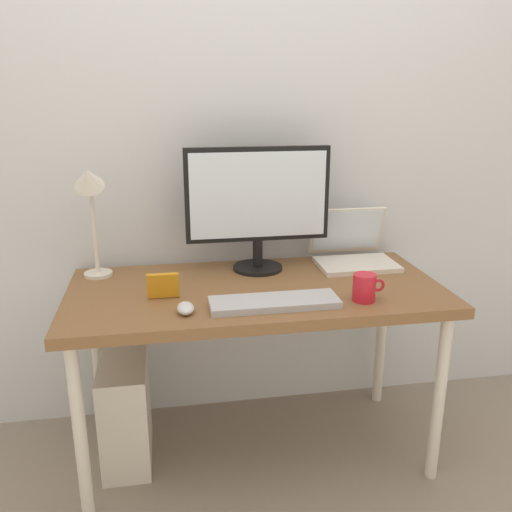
{
  "coord_description": "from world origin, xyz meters",
  "views": [
    {
      "loc": [
        -0.33,
        -1.86,
        1.42
      ],
      "look_at": [
        0.0,
        0.0,
        0.83
      ],
      "focal_mm": 38.05,
      "sensor_mm": 36.0,
      "label": 1
    }
  ],
  "objects_px": {
    "photo_frame": "(163,286)",
    "laptop": "(352,250)",
    "computer_tower": "(126,410)",
    "keyboard": "(274,302)",
    "mouse": "(186,308)",
    "desk_lamp": "(90,196)",
    "coffee_mug": "(365,287)",
    "desk": "(256,303)",
    "monitor": "(258,201)"
  },
  "relations": [
    {
      "from": "photo_frame",
      "to": "laptop",
      "type": "bearing_deg",
      "value": 19.33
    },
    {
      "from": "laptop",
      "to": "computer_tower",
      "type": "bearing_deg",
      "value": -169.94
    },
    {
      "from": "keyboard",
      "to": "mouse",
      "type": "bearing_deg",
      "value": -177.81
    },
    {
      "from": "desk_lamp",
      "to": "coffee_mug",
      "type": "height_order",
      "value": "desk_lamp"
    },
    {
      "from": "desk_lamp",
      "to": "mouse",
      "type": "height_order",
      "value": "desk_lamp"
    },
    {
      "from": "laptop",
      "to": "photo_frame",
      "type": "relative_size",
      "value": 2.91
    },
    {
      "from": "desk_lamp",
      "to": "mouse",
      "type": "bearing_deg",
      "value": -51.38
    },
    {
      "from": "desk",
      "to": "computer_tower",
      "type": "xyz_separation_m",
      "value": [
        -0.51,
        0.05,
        -0.44
      ]
    },
    {
      "from": "laptop",
      "to": "monitor",
      "type": "bearing_deg",
      "value": -177.11
    },
    {
      "from": "desk",
      "to": "keyboard",
      "type": "relative_size",
      "value": 3.14
    },
    {
      "from": "desk_lamp",
      "to": "coffee_mug",
      "type": "distance_m",
      "value": 1.06
    },
    {
      "from": "laptop",
      "to": "keyboard",
      "type": "bearing_deg",
      "value": -135.79
    },
    {
      "from": "laptop",
      "to": "keyboard",
      "type": "distance_m",
      "value": 0.59
    },
    {
      "from": "desk",
      "to": "photo_frame",
      "type": "height_order",
      "value": "photo_frame"
    },
    {
      "from": "coffee_mug",
      "to": "photo_frame",
      "type": "relative_size",
      "value": 1.04
    },
    {
      "from": "mouse",
      "to": "computer_tower",
      "type": "distance_m",
      "value": 0.62
    },
    {
      "from": "mouse",
      "to": "coffee_mug",
      "type": "relative_size",
      "value": 0.78
    },
    {
      "from": "laptop",
      "to": "keyboard",
      "type": "height_order",
      "value": "laptop"
    },
    {
      "from": "keyboard",
      "to": "computer_tower",
      "type": "height_order",
      "value": "keyboard"
    },
    {
      "from": "laptop",
      "to": "keyboard",
      "type": "xyz_separation_m",
      "value": [
        -0.42,
        -0.41,
        -0.04
      ]
    },
    {
      "from": "desk_lamp",
      "to": "computer_tower",
      "type": "distance_m",
      "value": 0.84
    },
    {
      "from": "keyboard",
      "to": "coffee_mug",
      "type": "height_order",
      "value": "coffee_mug"
    },
    {
      "from": "desk_lamp",
      "to": "photo_frame",
      "type": "bearing_deg",
      "value": -45.71
    },
    {
      "from": "mouse",
      "to": "keyboard",
      "type": "bearing_deg",
      "value": 2.19
    },
    {
      "from": "laptop",
      "to": "photo_frame",
      "type": "height_order",
      "value": "laptop"
    },
    {
      "from": "desk",
      "to": "computer_tower",
      "type": "distance_m",
      "value": 0.67
    },
    {
      "from": "monitor",
      "to": "keyboard",
      "type": "relative_size",
      "value": 1.3
    },
    {
      "from": "desk",
      "to": "photo_frame",
      "type": "relative_size",
      "value": 12.56
    },
    {
      "from": "monitor",
      "to": "mouse",
      "type": "xyz_separation_m",
      "value": [
        -0.31,
        -0.4,
        -0.26
      ]
    },
    {
      "from": "desk_lamp",
      "to": "monitor",
      "type": "bearing_deg",
      "value": -0.07
    },
    {
      "from": "monitor",
      "to": "keyboard",
      "type": "xyz_separation_m",
      "value": [
        -0.01,
        -0.39,
        -0.27
      ]
    },
    {
      "from": "photo_frame",
      "to": "monitor",
      "type": "bearing_deg",
      "value": 33.93
    },
    {
      "from": "mouse",
      "to": "computer_tower",
      "type": "bearing_deg",
      "value": 133.83
    },
    {
      "from": "monitor",
      "to": "coffee_mug",
      "type": "relative_size",
      "value": 4.97
    },
    {
      "from": "mouse",
      "to": "desk",
      "type": "bearing_deg",
      "value": 36.8
    },
    {
      "from": "computer_tower",
      "to": "photo_frame",
      "type": "bearing_deg",
      "value": -31.93
    },
    {
      "from": "monitor",
      "to": "coffee_mug",
      "type": "xyz_separation_m",
      "value": [
        0.3,
        -0.4,
        -0.23
      ]
    },
    {
      "from": "keyboard",
      "to": "desk",
      "type": "bearing_deg",
      "value": 98.84
    },
    {
      "from": "desk_lamp",
      "to": "mouse",
      "type": "distance_m",
      "value": 0.6
    },
    {
      "from": "coffee_mug",
      "to": "desk_lamp",
      "type": "bearing_deg",
      "value": 156.99
    },
    {
      "from": "mouse",
      "to": "monitor",
      "type": "bearing_deg",
      "value": 52.08
    },
    {
      "from": "monitor",
      "to": "laptop",
      "type": "height_order",
      "value": "monitor"
    },
    {
      "from": "desk_lamp",
      "to": "computer_tower",
      "type": "relative_size",
      "value": 1.09
    },
    {
      "from": "desk",
      "to": "laptop",
      "type": "bearing_deg",
      "value": 25.91
    },
    {
      "from": "keyboard",
      "to": "mouse",
      "type": "height_order",
      "value": "mouse"
    },
    {
      "from": "mouse",
      "to": "photo_frame",
      "type": "xyz_separation_m",
      "value": [
        -0.07,
        0.14,
        0.03
      ]
    },
    {
      "from": "photo_frame",
      "to": "computer_tower",
      "type": "distance_m",
      "value": 0.59
    },
    {
      "from": "desk_lamp",
      "to": "computer_tower",
      "type": "height_order",
      "value": "desk_lamp"
    },
    {
      "from": "desk",
      "to": "coffee_mug",
      "type": "distance_m",
      "value": 0.42
    },
    {
      "from": "mouse",
      "to": "coffee_mug",
      "type": "xyz_separation_m",
      "value": [
        0.62,
        0.0,
        0.03
      ]
    }
  ]
}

